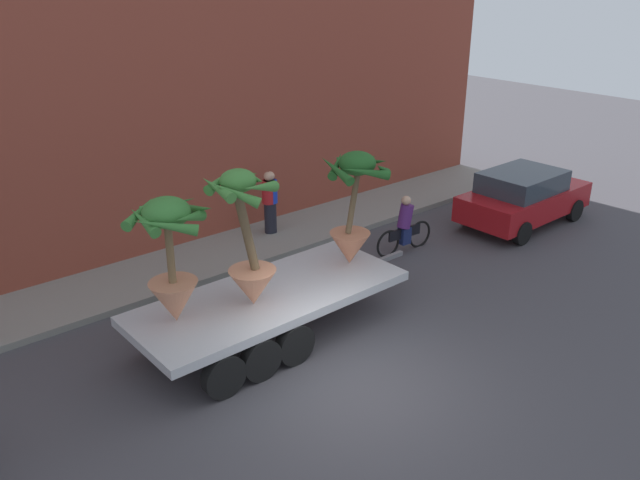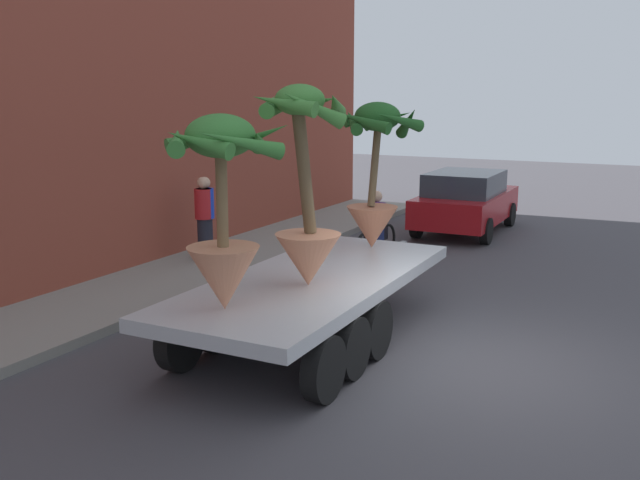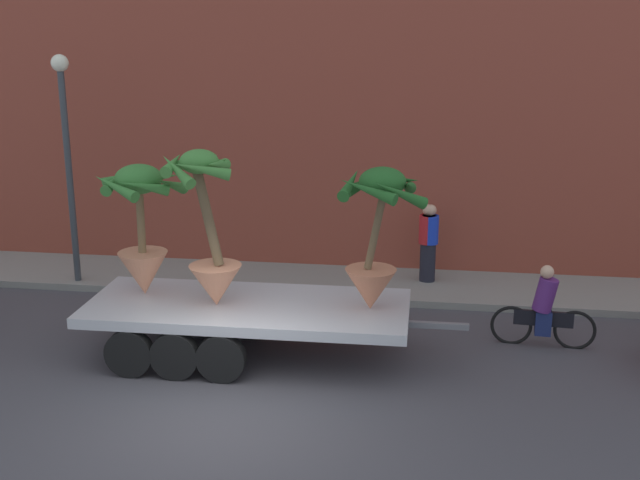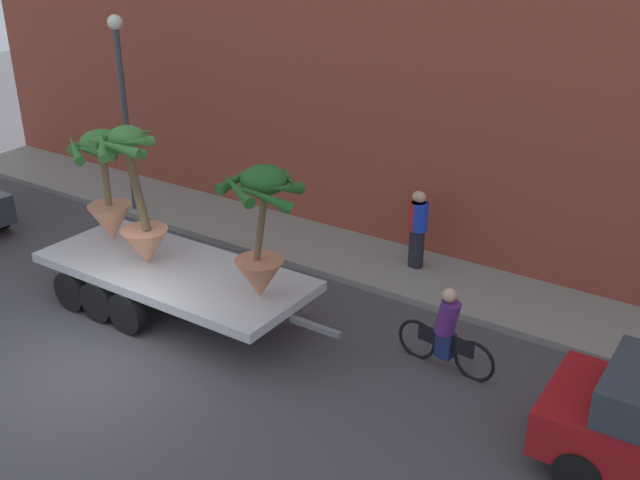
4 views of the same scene
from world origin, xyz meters
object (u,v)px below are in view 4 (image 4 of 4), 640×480
object	(u,v)px
flatbed_trailer	(164,274)
potted_palm_rear	(138,206)
potted_palm_front	(107,184)
pedestrian_near_gate	(416,228)
pedestrian_far_left	(419,228)
street_lamp	(122,90)
cyclist	(446,333)
potted_palm_middle	(261,232)

from	to	relation	value
flatbed_trailer	potted_palm_rear	bearing A→B (deg)	-150.43
potted_palm_front	pedestrian_near_gate	bearing A→B (deg)	39.06
potted_palm_front	pedestrian_far_left	world-z (taller)	potted_palm_front
street_lamp	cyclist	bearing A→B (deg)	-11.24
potted_palm_rear	pedestrian_far_left	world-z (taller)	potted_palm_rear
pedestrian_far_left	street_lamp	bearing A→B (deg)	-172.19
pedestrian_far_left	cyclist	bearing A→B (deg)	-55.12
pedestrian_near_gate	flatbed_trailer	bearing A→B (deg)	-127.96
flatbed_trailer	potted_palm_middle	size ratio (longest dim) A/B	2.70
flatbed_trailer	potted_palm_rear	distance (m)	1.45
cyclist	pedestrian_far_left	xyz separation A→B (m)	(-2.06, 2.96, 0.37)
pedestrian_far_left	pedestrian_near_gate	bearing A→B (deg)	174.00
potted_palm_front	pedestrian_near_gate	world-z (taller)	potted_palm_front
potted_palm_front	potted_palm_middle	bearing A→B (deg)	-2.82
flatbed_trailer	pedestrian_far_left	xyz separation A→B (m)	(3.31, 4.16, 0.29)
potted_palm_front	street_lamp	world-z (taller)	street_lamp
potted_palm_front	potted_palm_rear	bearing A→B (deg)	-16.61
pedestrian_near_gate	street_lamp	bearing A→B (deg)	-172.09
potted_palm_rear	potted_palm_middle	size ratio (longest dim) A/B	1.10
potted_palm_middle	potted_palm_front	distance (m)	4.07
potted_palm_middle	pedestrian_far_left	xyz separation A→B (m)	(0.87, 4.15, -1.18)
cyclist	street_lamp	xyz separation A→B (m)	(-9.65, 1.92, 2.56)
pedestrian_near_gate	pedestrian_far_left	size ratio (longest dim) A/B	1.00
potted_palm_rear	potted_palm_front	world-z (taller)	potted_palm_rear
pedestrian_near_gate	potted_palm_rear	bearing A→B (deg)	-129.42
flatbed_trailer	cyclist	size ratio (longest dim) A/B	3.54
pedestrian_far_left	street_lamp	world-z (taller)	street_lamp
cyclist	pedestrian_near_gate	xyz separation A→B (m)	(-2.12, 2.96, 0.37)
cyclist	pedestrian_near_gate	distance (m)	3.66
potted_palm_rear	pedestrian_near_gate	world-z (taller)	potted_palm_rear
potted_palm_middle	street_lamp	world-z (taller)	street_lamp
potted_palm_rear	street_lamp	size ratio (longest dim) A/B	0.55
flatbed_trailer	pedestrian_far_left	world-z (taller)	pedestrian_far_left
potted_palm_middle	pedestrian_far_left	world-z (taller)	potted_palm_middle
potted_palm_middle	cyclist	xyz separation A→B (m)	(2.93, 1.20, -1.55)
potted_palm_middle	potted_palm_front	bearing A→B (deg)	177.18
potted_palm_front	pedestrian_near_gate	xyz separation A→B (m)	(4.88, 3.96, -1.15)
potted_palm_rear	pedestrian_far_left	xyz separation A→B (m)	(3.63, 4.34, -1.11)
potted_palm_middle	street_lamp	distance (m)	7.48
cyclist	pedestrian_near_gate	size ratio (longest dim) A/B	1.08
potted_palm_rear	street_lamp	distance (m)	5.26
potted_palm_rear	pedestrian_far_left	distance (m)	5.77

